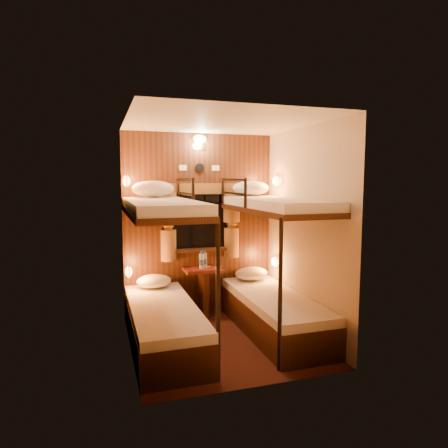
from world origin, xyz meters
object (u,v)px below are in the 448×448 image
object	(u,v)px
bunk_left	(163,295)
bottle_left	(204,260)
bunk_right	(274,286)
bottle_right	(202,261)
table	(203,286)

from	to	relation	value
bunk_left	bottle_left	bearing A→B (deg)	49.34
bunk_left	bottle_left	distance (m)	1.03
bunk_right	bottle_left	size ratio (longest dim) A/B	8.05
bottle_right	bunk_left	bearing A→B (deg)	-129.92
bunk_left	table	distance (m)	1.02
bottle_left	bunk_right	bearing A→B (deg)	-50.59
bunk_right	table	bearing A→B (deg)	129.67
bunk_left	bottle_left	size ratio (longest dim) A/B	8.05
bunk_left	table	world-z (taller)	bunk_left
bunk_right	bottle_right	distance (m)	1.02
bunk_left	bottle_right	xyz separation A→B (m)	(0.61, 0.73, 0.19)
table	bottle_left	size ratio (longest dim) A/B	2.78
bunk_left	table	size ratio (longest dim) A/B	2.90
bunk_right	table	world-z (taller)	bunk_right
bottle_left	bunk_left	bearing A→B (deg)	-130.66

